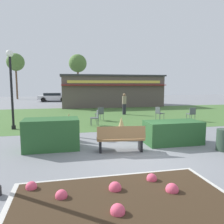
# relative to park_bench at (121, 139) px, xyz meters

# --- Properties ---
(ground_plane) EXTENTS (80.00, 80.00, 0.00)m
(ground_plane) POSITION_rel_park_bench_xyz_m (0.53, -0.49, -0.48)
(ground_plane) COLOR slate
(lawn_patch) EXTENTS (36.00, 12.00, 0.01)m
(lawn_patch) POSITION_rel_park_bench_xyz_m (0.53, 9.48, -0.48)
(lawn_patch) COLOR #446B33
(lawn_patch) RESTS_ON ground_plane
(flower_bed) EXTENTS (4.45, 2.50, 0.33)m
(flower_bed) POSITION_rel_park_bench_xyz_m (-0.89, -3.50, -0.39)
(flower_bed) COLOR beige
(flower_bed) RESTS_ON ground_plane
(park_bench) EXTENTS (1.75, 0.72, 0.95)m
(park_bench) POSITION_rel_park_bench_xyz_m (0.00, 0.00, 0.00)
(park_bench) COLOR olive
(park_bench) RESTS_ON ground_plane
(hedge_left) EXTENTS (1.99, 1.10, 1.14)m
(hedge_left) POSITION_rel_park_bench_xyz_m (-2.42, 0.89, 0.09)
(hedge_left) COLOR #28562B
(hedge_left) RESTS_ON ground_plane
(hedge_right) EXTENTS (2.25, 1.10, 0.92)m
(hedge_right) POSITION_rel_park_bench_xyz_m (2.35, 0.63, -0.02)
(hedge_right) COLOR #28562B
(hedge_right) RESTS_ON ground_plane
(ornamental_grass_behind_left) EXTENTS (0.65, 0.65, 1.19)m
(ornamental_grass_behind_left) POSITION_rel_park_bench_xyz_m (-1.74, 2.03, 0.12)
(ornamental_grass_behind_left) COLOR tan
(ornamental_grass_behind_left) RESTS_ON ground_plane
(ornamental_grass_behind_right) EXTENTS (0.61, 0.61, 0.99)m
(ornamental_grass_behind_right) POSITION_rel_park_bench_xyz_m (0.48, 1.71, 0.02)
(ornamental_grass_behind_right) COLOR tan
(ornamental_grass_behind_right) RESTS_ON ground_plane
(lamppost_mid) EXTENTS (0.36, 0.36, 4.16)m
(lamppost_mid) POSITION_rel_park_bench_xyz_m (-4.59, 5.17, 2.14)
(lamppost_mid) COLOR black
(lamppost_mid) RESTS_ON ground_plane
(trash_bin) EXTENTS (0.52, 0.52, 0.79)m
(trash_bin) POSITION_rel_park_bench_xyz_m (3.69, -0.68, -0.09)
(trash_bin) COLOR #2D4233
(trash_bin) RESTS_ON ground_plane
(food_kiosk) EXTENTS (11.09, 5.15, 3.40)m
(food_kiosk) POSITION_rel_park_bench_xyz_m (3.35, 17.12, 1.23)
(food_kiosk) COLOR #594C47
(food_kiosk) RESTS_ON ground_plane
(cafe_chair_west) EXTENTS (0.46, 0.46, 0.89)m
(cafe_chair_west) POSITION_rel_park_bench_xyz_m (-0.11, 5.29, 0.05)
(cafe_chair_west) COLOR #4C5156
(cafe_chair_west) RESTS_ON ground_plane
(cafe_chair_east) EXTENTS (0.45, 0.45, 0.89)m
(cafe_chair_east) POSITION_rel_park_bench_xyz_m (6.31, 5.59, 0.05)
(cafe_chair_east) COLOR #4C5156
(cafe_chair_east) RESTS_ON ground_plane
(cafe_chair_center) EXTENTS (0.56, 0.56, 0.89)m
(cafe_chair_center) POSITION_rel_park_bench_xyz_m (4.35, 6.39, 0.05)
(cafe_chair_center) COLOR #4C5156
(cafe_chair_center) RESTS_ON ground_plane
(cafe_chair_north) EXTENTS (0.58, 0.58, 0.89)m
(cafe_chair_north) POSITION_rel_park_bench_xyz_m (0.43, 7.01, 0.05)
(cafe_chair_north) COLOR #4C5156
(cafe_chair_north) RESTS_ON ground_plane
(person_strolling) EXTENTS (0.34, 0.34, 1.69)m
(person_strolling) POSITION_rel_park_bench_xyz_m (2.81, 9.59, 0.38)
(person_strolling) COLOR #23232D
(person_strolling) RESTS_ON ground_plane
(parked_car_west_slot) EXTENTS (4.32, 2.28, 1.20)m
(parked_car_west_slot) POSITION_rel_park_bench_xyz_m (-3.22, 25.11, 0.16)
(parked_car_west_slot) COLOR silver
(parked_car_west_slot) RESTS_ON ground_plane
(parked_car_center_slot) EXTENTS (4.31, 2.27, 1.20)m
(parked_car_center_slot) POSITION_rel_park_bench_xyz_m (2.06, 25.11, 0.16)
(parked_car_center_slot) COLOR black
(parked_car_center_slot) RESTS_ON ground_plane
(tree_left_bg) EXTENTS (2.80, 2.80, 7.36)m
(tree_left_bg) POSITION_rel_park_bench_xyz_m (-9.21, 31.63, 5.42)
(tree_left_bg) COLOR brown
(tree_left_bg) RESTS_ON ground_plane
(tree_right_bg) EXTENTS (2.80, 2.80, 7.09)m
(tree_right_bg) POSITION_rel_park_bench_xyz_m (0.51, 28.49, 5.15)
(tree_right_bg) COLOR brown
(tree_right_bg) RESTS_ON ground_plane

